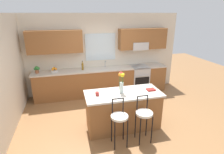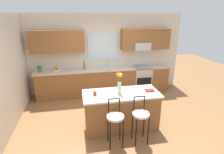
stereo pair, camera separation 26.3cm
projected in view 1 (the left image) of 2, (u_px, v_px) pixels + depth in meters
The scene contains 15 objects.
ground_plane at pixel (116, 119), 4.95m from camera, with size 14.00×14.00×0.00m, color olive.
wall_left at pixel (5, 75), 4.18m from camera, with size 0.12×4.60×2.70m, color beige.
back_wall_assembly at pixel (101, 50), 6.27m from camera, with size 5.60×0.50×2.70m.
counter_run at pixel (103, 81), 6.35m from camera, with size 4.56×0.64×0.92m.
sink_faucet at pixel (105, 63), 6.31m from camera, with size 0.02×0.13×0.23m.
oven_range at pixel (139, 78), 6.64m from camera, with size 0.60×0.64×0.92m.
kitchen_island at pixel (123, 110), 4.46m from camera, with size 1.81×0.80×0.92m.
bar_stool_near at pixel (119, 119), 3.78m from camera, with size 0.36×0.36×1.04m.
bar_stool_middle at pixel (144, 115), 3.91m from camera, with size 0.36×0.36×1.04m.
flower_vase at pixel (121, 81), 4.21m from camera, with size 0.15×0.17×0.51m.
mug_ceramic at pixel (97, 94), 4.15m from camera, with size 0.08×0.08×0.09m, color #A52D28.
cookbook at pixel (151, 90), 4.45m from camera, with size 0.20×0.15×0.03m, color maroon.
fruit_bowl_oranges at pixel (54, 70), 5.82m from camera, with size 0.24×0.24×0.16m.
bottle_olive_oil at pixel (83, 66), 6.00m from camera, with size 0.06×0.06×0.30m.
potted_plant_small at pixel (37, 69), 5.67m from camera, with size 0.18×0.12×0.23m.
Camera 1 is at (-1.15, -4.14, 2.70)m, focal length 29.38 mm.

